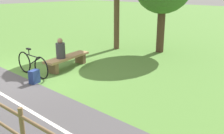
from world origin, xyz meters
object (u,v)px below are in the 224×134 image
person_seated (61,50)px  backpack (34,77)px  bench (67,60)px  bicycle (32,64)px

person_seated → backpack: (1.41, 0.51, -0.55)m
bench → person_seated: 0.55m
person_seated → bicycle: (1.04, -0.19, -0.36)m
bicycle → backpack: bicycle is taller
person_seated → bench: bearing=-180.0°
bench → bicycle: size_ratio=1.16×
person_seated → bicycle: 1.12m
bench → bicycle: bearing=-16.0°
person_seated → bicycle: bearing=-20.8°
bench → backpack: bench is taller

